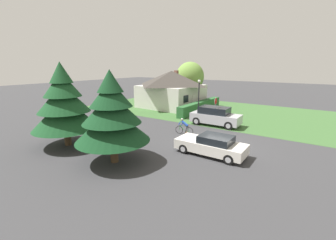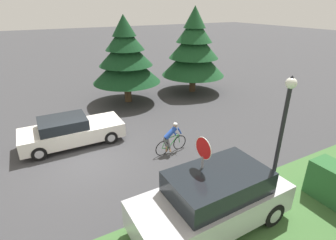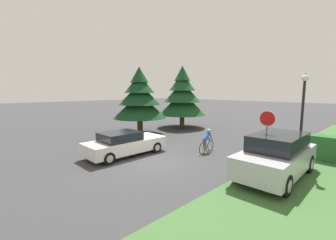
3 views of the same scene
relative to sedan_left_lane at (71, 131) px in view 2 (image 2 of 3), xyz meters
The scene contains 8 objects.
ground_plane 2.07m from the sedan_left_lane, ahead, with size 140.00×140.00×0.00m, color #38383A.
sedan_left_lane is the anchor object (origin of this frame).
cyclist 4.76m from the sedan_left_lane, 52.23° to the left, with size 0.44×1.64×1.40m.
parked_suv_right 7.74m from the sedan_left_lane, 20.97° to the left, with size 2.13×4.80×1.83m.
stop_sign 7.41m from the sedan_left_lane, 21.09° to the left, with size 0.66×0.07×2.80m.
street_lamp 9.20m from the sedan_left_lane, 32.42° to the left, with size 0.30×0.30×4.43m.
conifer_tall_near 6.70m from the sedan_left_lane, 134.46° to the left, with size 4.44×4.44×5.59m.
conifer_tall_far 10.80m from the sedan_left_lane, 113.83° to the left, with size 4.61×4.61×6.06m.
Camera 2 is at (9.94, -1.54, 6.12)m, focal length 28.00 mm.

